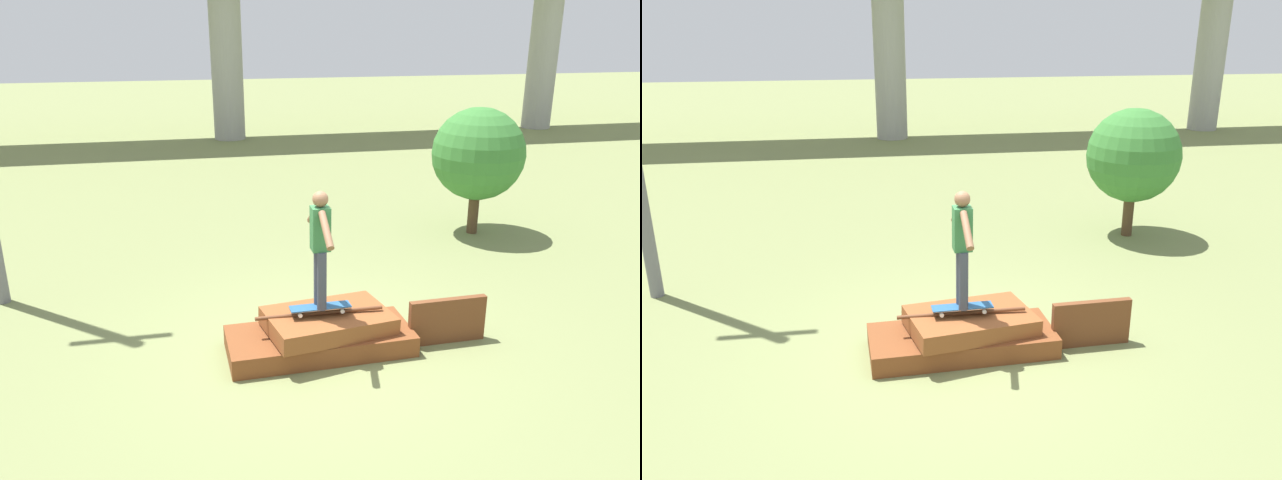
% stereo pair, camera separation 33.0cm
% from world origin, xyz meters
% --- Properties ---
extents(ground_plane, '(80.00, 80.00, 0.00)m').
position_xyz_m(ground_plane, '(0.00, 0.00, 0.00)').
color(ground_plane, olive).
extents(scrap_pile, '(2.40, 1.26, 0.56)m').
position_xyz_m(scrap_pile, '(0.04, 0.01, 0.23)').
color(scrap_pile, brown).
rests_on(scrap_pile, ground_plane).
extents(scrap_plank_loose, '(1.06, 0.12, 0.62)m').
position_xyz_m(scrap_plank_loose, '(1.68, -0.12, 0.31)').
color(scrap_plank_loose, brown).
rests_on(scrap_plank_loose, ground_plane).
extents(skateboard, '(0.77, 0.21, 0.09)m').
position_xyz_m(skateboard, '(-0.00, -0.04, 0.63)').
color(skateboard, '#23517F').
rests_on(skateboard, scrap_pile).
extents(skater, '(0.22, 1.14, 1.49)m').
position_xyz_m(skater, '(-0.00, -0.04, 1.50)').
color(skater, '#383D4C').
rests_on(skater, skateboard).
extents(tree_behind_left, '(1.78, 1.78, 2.50)m').
position_xyz_m(tree_behind_left, '(3.97, 4.02, 1.60)').
color(tree_behind_left, '#4C3823').
rests_on(tree_behind_left, ground_plane).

